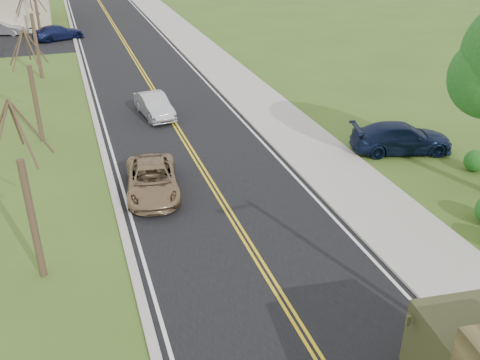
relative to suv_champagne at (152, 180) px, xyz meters
name	(u,v)px	position (x,y,z in m)	size (l,w,h in m)	color
road	(130,51)	(2.56, 25.50, -0.63)	(8.00, 120.00, 0.01)	black
curb_right	(178,47)	(6.71, 25.50, -0.58)	(0.30, 120.00, 0.12)	#9E998E
sidewalk_right	(198,45)	(8.46, 25.50, -0.59)	(3.20, 120.00, 0.10)	#9E998E
curb_left	(79,54)	(-1.59, 25.50, -0.59)	(0.30, 120.00, 0.10)	#9E998E
bare_tree_a	(30,206)	(-4.44, -4.49, 1.99)	(1.93, 2.26, 6.08)	#38281C
bare_tree_b	(34,95)	(-4.44, 7.51, 1.84)	(1.83, 2.14, 5.73)	#38281C
bare_tree_c	(35,38)	(-4.44, 19.51, 2.14)	(2.04, 2.39, 6.42)	#38281C
bare_tree_d	(37,13)	(-4.44, 31.51, 1.91)	(1.88, 2.20, 5.91)	#38281C
suv_champagne	(152,180)	(0.00, 0.00, 0.00)	(2.11, 4.57, 1.27)	#8B6F4E
sedan_silver	(154,106)	(1.76, 9.24, 0.01)	(1.37, 3.94, 1.30)	#B7B8BC
pickup_navy	(401,138)	(12.40, 0.48, 0.08)	(2.01, 4.93, 1.43)	#0E1833
lot_car_silver	(3,28)	(-7.82, 35.50, 0.00)	(1.34, 3.85, 1.27)	#A5A4A9
lot_car_navy	(58,33)	(-2.94, 31.82, 0.03)	(1.85, 4.55, 1.32)	#10163B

